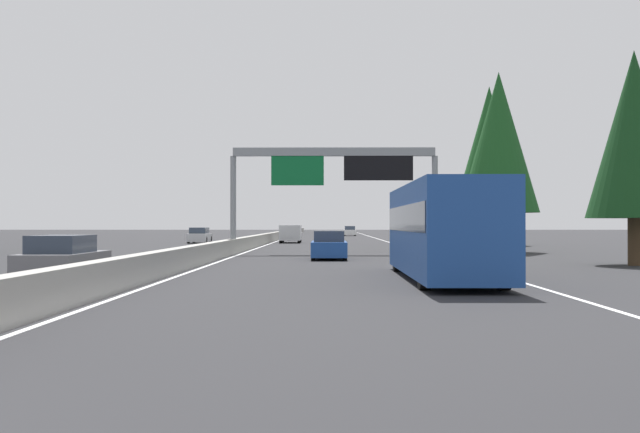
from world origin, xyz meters
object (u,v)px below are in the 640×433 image
Objects in this scene: minivan_far_center at (291,233)px; oncoming_near at (63,260)px; sign_gantry_overhead at (337,169)px; sedan_far_right at (329,246)px; bus_distant_b at (442,227)px; conifer_right_near at (499,142)px; conifer_right_foreground at (634,134)px; conifer_right_mid at (489,149)px; oncoming_far at (200,236)px; sedan_distant_a at (350,231)px.

minivan_far_center reaches higher than oncoming_near.
sedan_far_right is (-7.07, 0.49, -4.47)m from sign_gantry_overhead.
oncoming_near is at bearing 157.64° from sign_gantry_overhead.
bus_distant_b is 2.61× the size of sedan_far_right.
sedan_far_right is at bearing 130.72° from conifer_right_near.
conifer_right_foreground is (8.29, -9.70, 4.04)m from bus_distant_b.
conifer_right_mid reaches higher than sedan_far_right.
oncoming_far is (25.13, 12.64, -4.47)m from sign_gantry_overhead.
sign_gantry_overhead is at bearing 45.11° from conifer_right_foreground.
oncoming_near is (-48.39, 4.94, -0.27)m from minivan_far_center.
oncoming_far is 0.46× the size of conifer_right_foreground.
conifer_right_foreground is at bearing -134.89° from sign_gantry_overhead.
conifer_right_near reaches higher than minivan_far_center.
oncoming_near is at bearing 172.50° from sedan_distant_a.
sign_gantry_overhead reaches higher than oncoming_far.
conifer_right_near is (2.31, -10.40, 1.88)m from sign_gantry_overhead.
oncoming_far is (46.27, 15.85, -1.03)m from bus_distant_b.
sign_gantry_overhead is 8.37m from sedan_far_right.
bus_distant_b is (-21.14, -3.21, -3.43)m from sign_gantry_overhead.
conifer_right_mid reaches higher than minivan_far_center.
conifer_right_foreground reaches higher than sign_gantry_overhead.
minivan_far_center is (33.49, 3.61, 0.27)m from sedan_far_right.
bus_distant_b is 48.92m from oncoming_far.
conifer_right_mid is at bearing -28.78° from sedan_far_right.
sedan_distant_a is (41.65, -6.91, -0.27)m from minivan_far_center.
bus_distant_b is at bearing 165.72° from conifer_right_mid.
oncoming_near is at bearing 150.82° from conifer_right_mid.
oncoming_near is 45.97m from conifer_right_mid.
bus_distant_b is 40.52m from conifer_right_mid.
sedan_far_right is at bearing 177.48° from sedan_distant_a.
oncoming_near is at bearing 174.17° from minivan_far_center.
bus_distant_b is 2.61× the size of oncoming_far.
sign_gantry_overhead reaches higher than bus_distant_b.
conifer_right_mid is at bearing 150.82° from oncoming_near.
sign_gantry_overhead is at bearing 157.64° from oncoming_near.
conifer_right_foreground is at bearing 179.68° from conifer_right_mid.
conifer_right_foreground reaches higher than minivan_far_center.
sedan_far_right is at bearing 20.67° from oncoming_far.
sedan_far_right is at bearing 150.16° from oncoming_near.
minivan_far_center is at bearing 31.02° from conifer_right_near.
conifer_right_near is at bearing 141.32° from oncoming_near.
sedan_far_right is at bearing 176.03° from sign_gantry_overhead.
oncoming_far is 0.33× the size of conifer_right_mid.
bus_distant_b is at bearing -179.75° from sedan_distant_a.
sedan_far_right and oncoming_far have the same top height.
oncoming_near is at bearing 93.87° from bus_distant_b.
oncoming_near is (-0.83, 12.25, -1.03)m from bus_distant_b.
oncoming_near is (-90.04, 11.85, 0.00)m from sedan_distant_a.
conifer_right_near is at bearing 9.37° from conifer_right_foreground.
minivan_far_center is at bearing 98.57° from oncoming_far.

